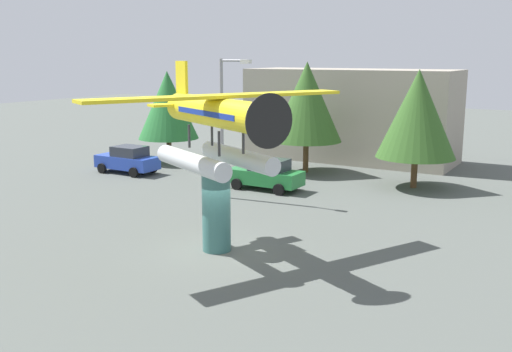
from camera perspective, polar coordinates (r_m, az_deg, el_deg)
ground_plane at (r=23.21m, az=-3.80°, el=-7.15°), size 140.00×140.00×0.00m
display_pedestal at (r=22.75m, az=-3.86°, el=-3.30°), size 1.10×1.10×3.23m
floatplane_monument at (r=22.02m, az=-3.81°, el=4.92°), size 7.12×9.76×4.00m
car_near_blue at (r=38.76m, az=-12.29°, el=1.56°), size 4.20×2.02×1.76m
car_mid_green at (r=33.19m, az=1.01°, el=0.17°), size 4.20×2.02×1.76m
streetlight_primary at (r=30.76m, az=-3.01°, el=5.64°), size 1.84×0.28×7.29m
storefront_building at (r=43.31m, az=9.10°, el=5.87°), size 14.87×5.44×6.49m
tree_west at (r=41.85m, az=-8.52°, el=6.80°), size 4.23×4.23×6.41m
tree_east at (r=37.86m, az=4.92°, el=7.15°), size 4.54×4.54×7.08m
tree_center_back at (r=34.40m, az=15.33°, el=5.82°), size 4.47×4.47×6.73m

